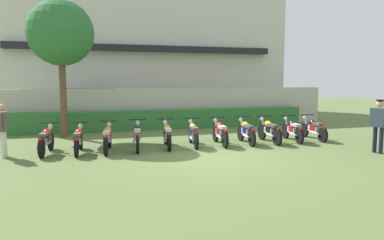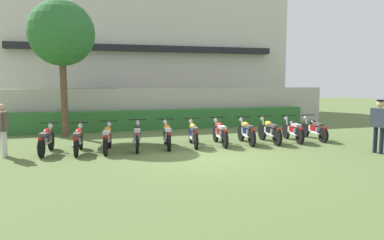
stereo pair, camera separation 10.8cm
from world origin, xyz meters
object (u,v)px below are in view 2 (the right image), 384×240
motorcycle_in_row_8 (270,131)px  inspector_person (3,126)px  motorcycle_in_row_1 (78,139)px  officer_0 (379,122)px  motorcycle_in_row_2 (107,138)px  motorcycle_in_row_7 (246,131)px  motorcycle_in_row_10 (314,129)px  parked_car (95,106)px  motorcycle_in_row_6 (220,132)px  motorcycle_in_row_0 (46,140)px  motorcycle_in_row_9 (293,130)px  motorcycle_in_row_4 (167,135)px  motorcycle_in_row_3 (137,136)px  tree_near_inspector (62,34)px  motorcycle_in_row_5 (193,133)px

motorcycle_in_row_8 → inspector_person: 8.94m
motorcycle_in_row_1 → officer_0: 9.57m
motorcycle_in_row_1 → motorcycle_in_row_2: size_ratio=0.95×
motorcycle_in_row_7 → motorcycle_in_row_10: motorcycle_in_row_7 is taller
motorcycle_in_row_2 → inspector_person: size_ratio=1.19×
motorcycle_in_row_1 → officer_0: bearing=-101.4°
parked_car → motorcycle_in_row_6: size_ratio=2.41×
motorcycle_in_row_0 → motorcycle_in_row_9: bearing=-83.6°
parked_car → inspector_person: 8.19m
motorcycle_in_row_4 → inspector_person: size_ratio=1.19×
motorcycle_in_row_6 → officer_0: (4.30, -2.81, 0.56)m
motorcycle_in_row_4 → officer_0: officer_0 is taller
motorcycle_in_row_4 → inspector_person: bearing=98.1°
motorcycle_in_row_1 → motorcycle_in_row_0: bearing=85.7°
motorcycle_in_row_10 → inspector_person: size_ratio=1.18×
motorcycle_in_row_3 → motorcycle_in_row_8: size_ratio=1.03×
parked_car → tree_near_inspector: tree_near_inspector is taller
motorcycle_in_row_1 → motorcycle_in_row_2: (0.90, -0.02, 0.01)m
tree_near_inspector → parked_car: bearing=73.1°
motorcycle_in_row_5 → motorcycle_in_row_8: bearing=-85.1°
tree_near_inspector → motorcycle_in_row_10: 10.69m
officer_0 → motorcycle_in_row_10: bearing=-92.1°
tree_near_inspector → inspector_person: tree_near_inspector is taller
motorcycle_in_row_2 → motorcycle_in_row_9: bearing=-81.3°
motorcycle_in_row_3 → motorcycle_in_row_5: size_ratio=1.05×
motorcycle_in_row_7 → inspector_person: 8.03m
tree_near_inspector → motorcycle_in_row_0: 5.09m
inspector_person → officer_0: size_ratio=0.94×
motorcycle_in_row_2 → motorcycle_in_row_8: size_ratio=1.01×
motorcycle_in_row_10 → officer_0: (0.39, -2.83, 0.58)m
parked_car → motorcycle_in_row_1: 7.77m
motorcycle_in_row_8 → motorcycle_in_row_9: size_ratio=1.03×
motorcycle_in_row_6 → officer_0: officer_0 is taller
motorcycle_in_row_3 → motorcycle_in_row_10: motorcycle_in_row_3 is taller
motorcycle_in_row_9 → motorcycle_in_row_8: bearing=99.4°
motorcycle_in_row_2 → motorcycle_in_row_7: motorcycle_in_row_2 is taller
motorcycle_in_row_8 → motorcycle_in_row_9: motorcycle_in_row_8 is taller
tree_near_inspector → inspector_person: (-1.54, -3.60, -3.21)m
motorcycle_in_row_4 → motorcycle_in_row_6: bearing=-84.0°
motorcycle_in_row_9 → motorcycle_in_row_5: bearing=96.2°
inspector_person → motorcycle_in_row_1: bearing=-0.6°
motorcycle_in_row_2 → motorcycle_in_row_8: motorcycle_in_row_8 is taller
motorcycle_in_row_1 → inspector_person: bearing=94.4°
motorcycle_in_row_0 → motorcycle_in_row_3: bearing=-84.0°
motorcycle_in_row_1 → motorcycle_in_row_3: (1.89, 0.09, 0.02)m
motorcycle_in_row_0 → motorcycle_in_row_7: (6.84, -0.10, 0.00)m
motorcycle_in_row_0 → motorcycle_in_row_2: 1.89m
motorcycle_in_row_4 → motorcycle_in_row_10: size_ratio=1.00×
inspector_person → motorcycle_in_row_10: bearing=0.5°
motorcycle_in_row_2 → motorcycle_in_row_6: 3.96m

